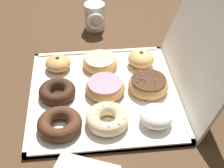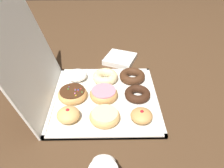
# 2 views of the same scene
# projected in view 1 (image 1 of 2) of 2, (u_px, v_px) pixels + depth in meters

# --- Properties ---
(ground_plane) EXTENTS (3.00, 3.00, 0.00)m
(ground_plane) POSITION_uv_depth(u_px,v_px,m) (104.00, 95.00, 0.99)
(ground_plane) COLOR #4C331E
(donut_box) EXTENTS (0.43, 0.43, 0.01)m
(donut_box) POSITION_uv_depth(u_px,v_px,m) (104.00, 94.00, 0.98)
(donut_box) COLOR silver
(donut_box) RESTS_ON ground
(box_lid_open) EXTENTS (0.43, 0.13, 0.40)m
(box_lid_open) POSITION_uv_depth(u_px,v_px,m) (207.00, 32.00, 0.88)
(box_lid_open) COLOR silver
(box_lid_open) RESTS_ON ground
(jelly_filled_donut_0) EXTENTS (0.08, 0.08, 0.05)m
(jelly_filled_donut_0) POSITION_uv_depth(u_px,v_px,m) (58.00, 63.00, 1.06)
(jelly_filled_donut_0) COLOR tan
(jelly_filled_donut_0) RESTS_ON donut_box
(chocolate_cake_ring_donut_1) EXTENTS (0.11, 0.11, 0.03)m
(chocolate_cake_ring_donut_1) POSITION_uv_depth(u_px,v_px,m) (57.00, 90.00, 0.96)
(chocolate_cake_ring_donut_1) COLOR #381E11
(chocolate_cake_ring_donut_1) RESTS_ON donut_box
(chocolate_cake_ring_donut_2) EXTENTS (0.12, 0.12, 0.04)m
(chocolate_cake_ring_donut_2) POSITION_uv_depth(u_px,v_px,m) (60.00, 124.00, 0.86)
(chocolate_cake_ring_donut_2) COLOR #472816
(chocolate_cake_ring_donut_2) RESTS_ON donut_box
(glazed_ring_donut_3) EXTENTS (0.11, 0.11, 0.03)m
(glazed_ring_donut_3) POSITION_uv_depth(u_px,v_px,m) (99.00, 62.00, 1.07)
(glazed_ring_donut_3) COLOR tan
(glazed_ring_donut_3) RESTS_ON donut_box
(pink_frosted_donut_4) EXTENTS (0.12, 0.12, 0.04)m
(pink_frosted_donut_4) POSITION_uv_depth(u_px,v_px,m) (105.00, 86.00, 0.97)
(pink_frosted_donut_4) COLOR tan
(pink_frosted_donut_4) RESTS_ON donut_box
(cruller_donut_5) EXTENTS (0.12, 0.12, 0.04)m
(cruller_donut_5) POSITION_uv_depth(u_px,v_px,m) (108.00, 118.00, 0.87)
(cruller_donut_5) COLOR beige
(cruller_donut_5) RESTS_ON donut_box
(jelly_filled_donut_6) EXTENTS (0.09, 0.09, 0.05)m
(jelly_filled_donut_6) POSITION_uv_depth(u_px,v_px,m) (141.00, 59.00, 1.07)
(jelly_filled_donut_6) COLOR tan
(jelly_filled_donut_6) RESTS_ON donut_box
(sprinkle_donut_7) EXTENTS (0.12, 0.12, 0.04)m
(sprinkle_donut_7) POSITION_uv_depth(u_px,v_px,m) (148.00, 84.00, 0.98)
(sprinkle_donut_7) COLOR tan
(sprinkle_donut_7) RESTS_ON donut_box
(powdered_filled_donut_8) EXTENTS (0.09, 0.09, 0.05)m
(powdered_filled_donut_8) POSITION_uv_depth(u_px,v_px,m) (156.00, 116.00, 0.87)
(powdered_filled_donut_8) COLOR white
(powdered_filled_donut_8) RESTS_ON donut_box
(coffee_mug) EXTENTS (0.10, 0.08, 0.10)m
(coffee_mug) POSITION_uv_depth(u_px,v_px,m) (94.00, 16.00, 1.25)
(coffee_mug) COLOR white
(coffee_mug) RESTS_ON ground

